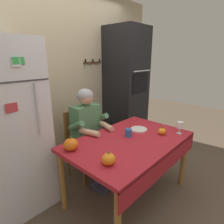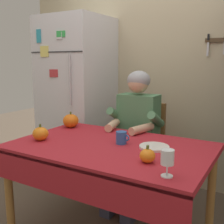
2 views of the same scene
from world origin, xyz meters
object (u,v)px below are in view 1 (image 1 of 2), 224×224
Objects in this scene: wall_oven at (126,90)px; pumpkin_small at (71,144)px; wine_glass at (180,126)px; seated_person at (89,128)px; pumpkin_large at (109,159)px; pumpkin_medium at (162,131)px; chair_behind_person at (81,140)px; serving_tray at (139,129)px; refrigerator at (7,130)px; coffee_mug at (128,133)px; dining_table at (131,147)px.

wall_oven reaches higher than pumpkin_small.
seated_person is at bearing 124.16° from wine_glass.
pumpkin_small reaches higher than pumpkin_large.
wine_glass is at bearing -39.25° from pumpkin_medium.
wine_glass is at bearing -60.64° from chair_behind_person.
serving_tray is at bearing 17.41° from pumpkin_large.
refrigerator is at bearing 162.10° from seated_person.
wall_oven is 2.26× the size of chair_behind_person.
serving_tray is (-0.75, -0.82, -0.30)m from wall_oven.
dining_table is at bearing -124.68° from coffee_mug.
wall_oven is 1.50× the size of dining_table.
serving_tray is at bearing -12.21° from pumpkin_small.
pumpkin_medium is 0.73× the size of pumpkin_small.
pumpkin_small is 0.90m from serving_tray.
seated_person reaches higher than dining_table.
refrigerator is 0.92m from seated_person.
wall_oven is at bearing 6.54° from chair_behind_person.
refrigerator is 0.95m from chair_behind_person.
seated_person is 6.04× the size of serving_tray.
wine_glass is 0.22m from pumpkin_medium.
pumpkin_medium is at bearing -38.75° from refrigerator.
wall_oven is 1.45m from dining_table.
dining_table is 0.55m from pumpkin_large.
coffee_mug is 0.25m from serving_tray.
coffee_mug is at bearing -74.90° from seated_person.
wine_glass is (1.49, -1.20, -0.06)m from refrigerator.
pumpkin_medium is at bearing -64.90° from chair_behind_person.
serving_tray is at bearing 5.87° from coffee_mug.
dining_table is at bearing -81.96° from seated_person.
seated_person reaches higher than pumpkin_medium.
wall_oven is at bearing 1.13° from refrigerator.
chair_behind_person reaches higher than dining_table.
seated_person is (0.00, -0.19, 0.23)m from chair_behind_person.
wall_oven reaches higher than chair_behind_person.
chair_behind_person reaches higher than pumpkin_small.
refrigerator is 12.59× the size of pumpkin_small.
coffee_mug is at bearing 140.71° from pumpkin_medium.
coffee_mug is (0.14, -0.71, 0.27)m from chair_behind_person.
pumpkin_medium is 0.29m from serving_tray.
pumpkin_large is 1.19× the size of pumpkin_medium.
refrigerator is 0.70m from pumpkin_small.
wine_glass is at bearing -28.58° from pumpkin_small.
serving_tray is (0.88, -0.19, -0.05)m from pumpkin_small.
wine_glass is at bearing -60.40° from serving_tray.
pumpkin_medium is (0.31, -0.26, -0.00)m from coffee_mug.
wall_oven is 1.26m from chair_behind_person.
wine_glass is 1.17× the size of pumpkin_large.
dining_table is at bearing -83.86° from chair_behind_person.
chair_behind_person reaches higher than pumpkin_large.
coffee_mug is 0.40m from pumpkin_medium.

